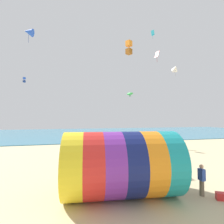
{
  "coord_description": "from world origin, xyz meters",
  "views": [
    {
      "loc": [
        -3.79,
        -8.89,
        4.14
      ],
      "look_at": [
        -1.04,
        2.08,
        4.55
      ],
      "focal_mm": 28.0,
      "sensor_mm": 36.0,
      "label": 1
    }
  ],
  "objects_px": {
    "giant_inflatable_tube": "(122,164)",
    "kite_blue_box": "(24,80)",
    "kite_cyan_diamond": "(153,33)",
    "kite_orange_box": "(129,48)",
    "kite_green_parafoil": "(130,94)",
    "bystander_near_water": "(180,143)",
    "kite_handler": "(202,180)",
    "kite_blue_delta": "(29,32)",
    "cooler_box": "(222,196)",
    "kite_white_delta": "(175,68)",
    "kite_red_diamond": "(157,55)"
  },
  "relations": [
    {
      "from": "kite_blue_box",
      "to": "kite_green_parafoil",
      "type": "bearing_deg",
      "value": -5.92
    },
    {
      "from": "kite_cyan_diamond",
      "to": "kite_white_delta",
      "type": "xyz_separation_m",
      "value": [
        -3.72,
        -11.73,
        -9.59
      ]
    },
    {
      "from": "kite_cyan_diamond",
      "to": "kite_orange_box",
      "type": "bearing_deg",
      "value": -124.48
    },
    {
      "from": "kite_cyan_diamond",
      "to": "cooler_box",
      "type": "xyz_separation_m",
      "value": [
        -6.2,
        -19.18,
        -18.44
      ]
    },
    {
      "from": "kite_orange_box",
      "to": "cooler_box",
      "type": "distance_m",
      "value": 11.9
    },
    {
      "from": "kite_green_parafoil",
      "to": "kite_red_diamond",
      "type": "bearing_deg",
      "value": -67.03
    },
    {
      "from": "giant_inflatable_tube",
      "to": "kite_blue_box",
      "type": "distance_m",
      "value": 20.91
    },
    {
      "from": "kite_cyan_diamond",
      "to": "giant_inflatable_tube",
      "type": "bearing_deg",
      "value": -122.08
    },
    {
      "from": "bystander_near_water",
      "to": "kite_cyan_diamond",
      "type": "bearing_deg",
      "value": 96.44
    },
    {
      "from": "kite_blue_delta",
      "to": "kite_cyan_diamond",
      "type": "bearing_deg",
      "value": 8.2
    },
    {
      "from": "giant_inflatable_tube",
      "to": "kite_blue_box",
      "type": "height_order",
      "value": "kite_blue_box"
    },
    {
      "from": "kite_blue_delta",
      "to": "cooler_box",
      "type": "distance_m",
      "value": 25.59
    },
    {
      "from": "kite_white_delta",
      "to": "kite_orange_box",
      "type": "distance_m",
      "value": 5.5
    },
    {
      "from": "kite_handler",
      "to": "kite_red_diamond",
      "type": "distance_m",
      "value": 17.09
    },
    {
      "from": "kite_handler",
      "to": "bystander_near_water",
      "type": "bearing_deg",
      "value": 59.04
    },
    {
      "from": "kite_red_diamond",
      "to": "cooler_box",
      "type": "xyz_separation_m",
      "value": [
        -3.39,
        -12.67,
        -12.15
      ]
    },
    {
      "from": "kite_red_diamond",
      "to": "kite_green_parafoil",
      "type": "bearing_deg",
      "value": 112.97
    },
    {
      "from": "kite_white_delta",
      "to": "kite_blue_box",
      "type": "height_order",
      "value": "kite_blue_box"
    },
    {
      "from": "kite_green_parafoil",
      "to": "kite_blue_box",
      "type": "relative_size",
      "value": 1.75
    },
    {
      "from": "kite_red_diamond",
      "to": "bystander_near_water",
      "type": "bearing_deg",
      "value": 7.76
    },
    {
      "from": "kite_handler",
      "to": "kite_white_delta",
      "type": "distance_m",
      "value": 11.07
    },
    {
      "from": "kite_blue_delta",
      "to": "kite_orange_box",
      "type": "bearing_deg",
      "value": -46.41
    },
    {
      "from": "kite_red_diamond",
      "to": "kite_blue_box",
      "type": "height_order",
      "value": "kite_red_diamond"
    },
    {
      "from": "kite_green_parafoil",
      "to": "kite_blue_delta",
      "type": "distance_m",
      "value": 15.84
    },
    {
      "from": "giant_inflatable_tube",
      "to": "kite_white_delta",
      "type": "distance_m",
      "value": 11.87
    },
    {
      "from": "kite_handler",
      "to": "kite_cyan_diamond",
      "type": "bearing_deg",
      "value": 69.81
    },
    {
      "from": "cooler_box",
      "to": "kite_blue_box",
      "type": "bearing_deg",
      "value": 125.65
    },
    {
      "from": "kite_blue_delta",
      "to": "bystander_near_water",
      "type": "height_order",
      "value": "kite_blue_delta"
    },
    {
      "from": "kite_handler",
      "to": "kite_blue_delta",
      "type": "distance_m",
      "value": 24.48
    },
    {
      "from": "kite_blue_delta",
      "to": "kite_white_delta",
      "type": "bearing_deg",
      "value": -30.86
    },
    {
      "from": "kite_handler",
      "to": "kite_green_parafoil",
      "type": "xyz_separation_m",
      "value": [
        2.01,
        16.7,
        6.99
      ]
    },
    {
      "from": "giant_inflatable_tube",
      "to": "kite_green_parafoil",
      "type": "height_order",
      "value": "kite_green_parafoil"
    },
    {
      "from": "kite_white_delta",
      "to": "kite_orange_box",
      "type": "relative_size",
      "value": 1.01
    },
    {
      "from": "kite_green_parafoil",
      "to": "kite_orange_box",
      "type": "relative_size",
      "value": 1.13
    },
    {
      "from": "kite_red_diamond",
      "to": "kite_orange_box",
      "type": "relative_size",
      "value": 1.19
    },
    {
      "from": "kite_cyan_diamond",
      "to": "kite_white_delta",
      "type": "relative_size",
      "value": 1.22
    },
    {
      "from": "kite_green_parafoil",
      "to": "cooler_box",
      "type": "relative_size",
      "value": 2.59
    },
    {
      "from": "kite_white_delta",
      "to": "cooler_box",
      "type": "height_order",
      "value": "kite_white_delta"
    },
    {
      "from": "kite_green_parafoil",
      "to": "cooler_box",
      "type": "height_order",
      "value": "kite_green_parafoil"
    },
    {
      "from": "kite_cyan_diamond",
      "to": "cooler_box",
      "type": "distance_m",
      "value": 27.31
    },
    {
      "from": "kite_red_diamond",
      "to": "kite_white_delta",
      "type": "height_order",
      "value": "kite_red_diamond"
    },
    {
      "from": "kite_blue_box",
      "to": "cooler_box",
      "type": "xyz_separation_m",
      "value": [
        13.57,
        -18.92,
        -9.3
      ]
    },
    {
      "from": "kite_white_delta",
      "to": "kite_blue_delta",
      "type": "distance_m",
      "value": 18.62
    },
    {
      "from": "kite_handler",
      "to": "kite_green_parafoil",
      "type": "bearing_deg",
      "value": 83.15
    },
    {
      "from": "kite_white_delta",
      "to": "giant_inflatable_tube",
      "type": "bearing_deg",
      "value": -141.28
    },
    {
      "from": "kite_white_delta",
      "to": "kite_handler",
      "type": "bearing_deg",
      "value": -114.47
    },
    {
      "from": "giant_inflatable_tube",
      "to": "kite_green_parafoil",
      "type": "xyz_separation_m",
      "value": [
        6.21,
        15.77,
        6.12
      ]
    },
    {
      "from": "kite_handler",
      "to": "kite_blue_delta",
      "type": "bearing_deg",
      "value": 127.22
    },
    {
      "from": "kite_blue_box",
      "to": "cooler_box",
      "type": "bearing_deg",
      "value": -54.35
    },
    {
      "from": "kite_white_delta",
      "to": "kite_orange_box",
      "type": "height_order",
      "value": "kite_orange_box"
    }
  ]
}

